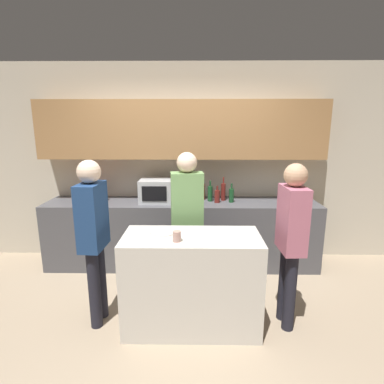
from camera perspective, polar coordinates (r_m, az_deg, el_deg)
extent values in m
plane|color=gray|center=(3.12, -3.17, -24.74)|extent=(14.00, 14.00, 0.00)
cube|color=beige|center=(4.24, -1.79, 5.40)|extent=(6.40, 0.08, 2.70)
cube|color=#A37547|center=(4.01, -1.97, 11.78)|extent=(3.74, 0.32, 0.75)
cube|color=#4C4C51|center=(4.12, -1.92, -7.84)|extent=(3.60, 0.62, 0.89)
cube|color=beige|center=(2.93, -0.07, -16.70)|extent=(1.25, 0.56, 0.91)
cube|color=#B7BABC|center=(3.99, -6.12, 0.30)|extent=(0.52, 0.38, 0.30)
cube|color=black|center=(3.81, -7.21, -0.34)|extent=(0.31, 0.01, 0.19)
cube|color=#B21E19|center=(4.19, -17.97, -0.48)|extent=(0.26, 0.16, 0.18)
cube|color=black|center=(4.19, -18.71, 0.75)|extent=(0.02, 0.11, 0.01)
cube|color=black|center=(4.16, -17.41, 0.75)|extent=(0.02, 0.11, 0.01)
cylinder|color=silver|center=(4.21, 19.53, -1.12)|extent=(0.14, 0.14, 0.10)
cylinder|color=#38662D|center=(4.18, 19.67, 0.74)|extent=(0.01, 0.01, 0.18)
sphere|color=silver|center=(4.15, 19.82, 2.63)|extent=(0.13, 0.13, 0.13)
cylinder|color=maroon|center=(4.07, 1.98, 0.05)|extent=(0.07, 0.07, 0.22)
cylinder|color=maroon|center=(4.04, 1.99, 2.18)|extent=(0.03, 0.03, 0.09)
cylinder|color=#194723|center=(4.00, 3.47, -0.33)|extent=(0.07, 0.07, 0.20)
cylinder|color=#194723|center=(3.97, 3.50, 1.62)|extent=(0.02, 0.02, 0.08)
cylinder|color=maroon|center=(3.94, 4.81, -0.86)|extent=(0.07, 0.07, 0.16)
cylinder|color=maroon|center=(3.91, 4.85, 0.74)|extent=(0.02, 0.02, 0.06)
cylinder|color=maroon|center=(4.05, 5.97, 0.00)|extent=(0.06, 0.06, 0.23)
cylinder|color=maroon|center=(4.02, 6.02, 2.23)|extent=(0.02, 0.02, 0.09)
cylinder|color=#194723|center=(3.97, 7.52, -0.67)|extent=(0.07, 0.07, 0.18)
cylinder|color=#194723|center=(3.95, 7.57, 1.10)|extent=(0.02, 0.02, 0.07)
cylinder|color=white|center=(2.83, -5.45, -7.47)|extent=(0.26, 0.26, 0.01)
cylinder|color=tan|center=(2.60, -2.91, -8.44)|extent=(0.07, 0.07, 0.09)
cylinder|color=black|center=(3.21, -17.01, -15.86)|extent=(0.11, 0.11, 0.77)
cylinder|color=black|center=(3.08, -18.10, -17.23)|extent=(0.11, 0.11, 0.77)
cube|color=navy|center=(2.88, -18.47, -4.40)|extent=(0.21, 0.35, 0.61)
sphere|color=beige|center=(2.79, -19.06, 3.68)|extent=(0.21, 0.21, 0.21)
cylinder|color=black|center=(3.44, 0.45, -13.12)|extent=(0.11, 0.11, 0.78)
cylinder|color=black|center=(3.43, -2.28, -13.22)|extent=(0.11, 0.11, 0.78)
cube|color=#6B9656|center=(3.19, -0.96, -1.78)|extent=(0.36, 0.22, 0.62)
sphere|color=beige|center=(3.11, -0.99, 5.65)|extent=(0.21, 0.21, 0.21)
cylinder|color=black|center=(3.05, 18.14, -17.69)|extent=(0.11, 0.11, 0.76)
cylinder|color=black|center=(3.18, 17.16, -16.27)|extent=(0.11, 0.11, 0.76)
cube|color=#B06177|center=(2.85, 18.56, -4.95)|extent=(0.20, 0.35, 0.60)
sphere|color=tan|center=(2.76, 19.16, 3.07)|extent=(0.21, 0.21, 0.21)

